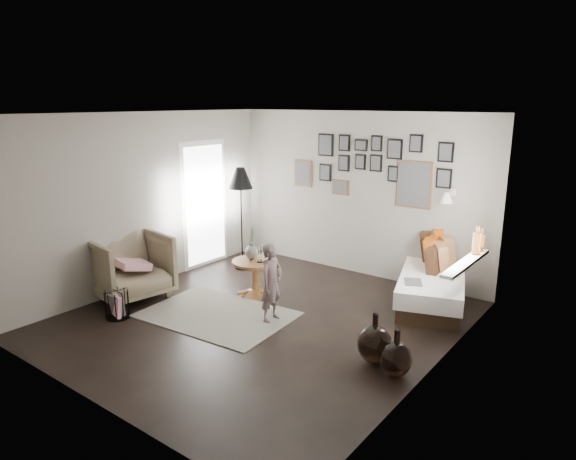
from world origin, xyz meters
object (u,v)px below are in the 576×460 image
Objects in this scene: armchair at (130,266)px; demijohn_small at (396,358)px; floor_lamp at (241,182)px; demijohn_large at (374,344)px; child at (271,283)px; magazine_basket at (117,304)px; vase at (252,250)px; daybed at (435,280)px; pedestal_table at (255,279)px.

armchair is 1.99× the size of demijohn_small.
floor_lamp is 3.85m from demijohn_large.
floor_lamp is at bearing 49.31° from child.
armchair reaches higher than magazine_basket.
vase is 1.03m from child.
daybed is at bearing 31.12° from vase.
armchair is at bearing 102.82° from child.
demijohn_large reaches higher than pedestal_table.
child reaches higher than pedestal_table.
demijohn_large is (2.32, -0.74, -0.02)m from pedestal_table.
floor_lamp is 1.67× the size of child.
child is (0.84, -0.58, -0.16)m from vase.
daybed is at bearing 94.44° from demijohn_large.
daybed is at bearing -38.41° from child.
daybed is at bearing 101.98° from demijohn_small.
pedestal_table is 1.40× the size of vase.
child is (-1.87, 0.30, 0.32)m from demijohn_small.
daybed is 2.06× the size of armchair.
pedestal_table is 1.30× the size of demijohn_small.
demijohn_small is (2.63, -0.86, -0.05)m from pedestal_table.
pedestal_table is 0.98m from child.
armchair is (-3.53, -2.51, 0.16)m from daybed.
vase is at bearing 165.96° from pedestal_table.
floor_lamp reaches higher than child.
demijohn_small is at bearing -18.16° from pedestal_table.
magazine_basket is 2.04m from child.
demijohn_small is (0.31, -0.12, -0.02)m from demijohn_large.
armchair is 2.20m from child.
demijohn_large is (3.69, 0.40, -0.24)m from armchair.
demijohn_small is 0.50× the size of child.
magazine_basket is (-0.82, -1.72, -0.48)m from vase.
demijohn_small is (3.61, -1.67, -1.28)m from floor_lamp.
pedestal_table is 1.18× the size of demijohn_large.
daybed is (2.24, 1.35, -0.36)m from vase.
demijohn_large is at bearing 16.61° from magazine_basket.
magazine_basket is (-0.90, -1.70, -0.06)m from pedestal_table.
daybed is at bearing -44.57° from armchair.
daybed is 2.28m from demijohn_small.
demijohn_small is (0.47, -2.23, -0.11)m from daybed.
floor_lamp is at bearing 154.86° from demijohn_large.
demijohn_small reaches higher than magazine_basket.
vase is 2.56m from demijohn_large.
floor_lamp is 4.18m from demijohn_small.
armchair is at bearing -173.83° from demijohn_large.
magazine_basket is 0.72× the size of demijohn_small.
daybed is 3.39m from floor_lamp.
pedestal_table is at bearing -14.04° from vase.
floor_lamp reaches higher than magazine_basket.
floor_lamp reaches higher than demijohn_large.
magazine_basket is 3.36m from demijohn_large.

